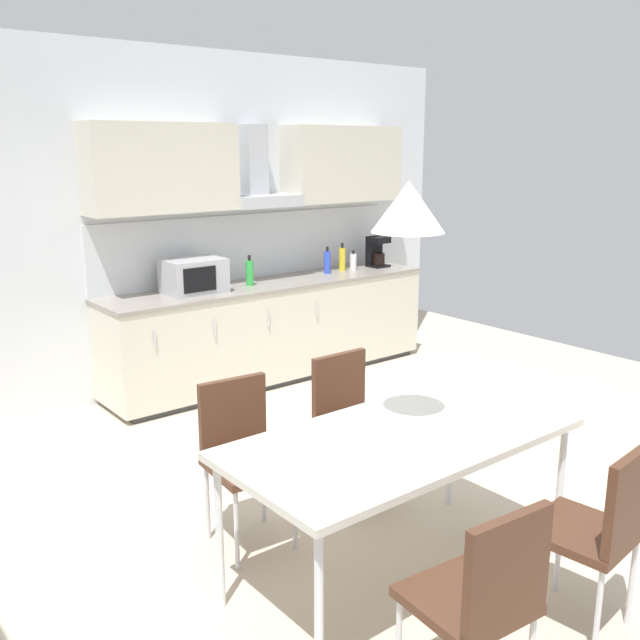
{
  "coord_description": "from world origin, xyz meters",
  "views": [
    {
      "loc": [
        -2.41,
        -2.72,
        2.06
      ],
      "look_at": [
        0.28,
        0.65,
        1.0
      ],
      "focal_mm": 40.0,
      "sensor_mm": 36.0,
      "label": 1
    }
  ],
  "objects_px": {
    "bottle_green": "(250,272)",
    "pendant_lamp": "(408,207)",
    "bottle_blue": "(327,262)",
    "chair_far_left": "(242,445)",
    "chair_near_right": "(602,521)",
    "bottle_white": "(353,262)",
    "dining_table": "(402,443)",
    "bottle_yellow": "(342,259)",
    "chair_near_left": "(484,591)",
    "coffee_maker": "(376,252)",
    "microwave": "(194,276)",
    "chair_far_right": "(350,413)"
  },
  "relations": [
    {
      "from": "bottle_yellow",
      "to": "pendant_lamp",
      "type": "xyz_separation_m",
      "value": [
        -2.18,
        -3.0,
        0.81
      ]
    },
    {
      "from": "microwave",
      "to": "chair_far_left",
      "type": "xyz_separation_m",
      "value": [
        -0.92,
        -2.15,
        -0.49
      ]
    },
    {
      "from": "microwave",
      "to": "bottle_white",
      "type": "distance_m",
      "value": 1.73
    },
    {
      "from": "bottle_green",
      "to": "bottle_blue",
      "type": "relative_size",
      "value": 1.04
    },
    {
      "from": "chair_far_left",
      "to": "bottle_yellow",
      "type": "bearing_deg",
      "value": 40.78
    },
    {
      "from": "bottle_white",
      "to": "dining_table",
      "type": "xyz_separation_m",
      "value": [
        -2.29,
        -2.96,
        -0.25
      ]
    },
    {
      "from": "bottle_yellow",
      "to": "chair_near_left",
      "type": "distance_m",
      "value": 4.61
    },
    {
      "from": "chair_far_right",
      "to": "chair_near_right",
      "type": "xyz_separation_m",
      "value": [
        0.01,
        -1.6,
        0.0
      ]
    },
    {
      "from": "coffee_maker",
      "to": "bottle_yellow",
      "type": "height_order",
      "value": "coffee_maker"
    },
    {
      "from": "coffee_maker",
      "to": "chair_near_left",
      "type": "distance_m",
      "value": 4.84
    },
    {
      "from": "dining_table",
      "to": "pendant_lamp",
      "type": "bearing_deg",
      "value": -104.04
    },
    {
      "from": "coffee_maker",
      "to": "dining_table",
      "type": "distance_m",
      "value": 3.97
    },
    {
      "from": "microwave",
      "to": "bottle_blue",
      "type": "height_order",
      "value": "microwave"
    },
    {
      "from": "coffee_maker",
      "to": "chair_far_left",
      "type": "distance_m",
      "value": 3.72
    },
    {
      "from": "chair_near_left",
      "to": "bottle_green",
      "type": "bearing_deg",
      "value": 68.54
    },
    {
      "from": "bottle_yellow",
      "to": "chair_near_right",
      "type": "bearing_deg",
      "value": -115.34
    },
    {
      "from": "chair_near_right",
      "to": "bottle_white",
      "type": "bearing_deg",
      "value": 63.13
    },
    {
      "from": "chair_far_right",
      "to": "chair_near_left",
      "type": "bearing_deg",
      "value": -115.42
    },
    {
      "from": "chair_far_left",
      "to": "pendant_lamp",
      "type": "distance_m",
      "value": 1.55
    },
    {
      "from": "bottle_blue",
      "to": "chair_far_left",
      "type": "height_order",
      "value": "bottle_blue"
    },
    {
      "from": "bottle_yellow",
      "to": "chair_far_right",
      "type": "xyz_separation_m",
      "value": [
        -1.81,
        -2.2,
        -0.46
      ]
    },
    {
      "from": "dining_table",
      "to": "chair_near_right",
      "type": "height_order",
      "value": "chair_near_right"
    },
    {
      "from": "bottle_green",
      "to": "chair_near_right",
      "type": "bearing_deg",
      "value": -100.63
    },
    {
      "from": "bottle_blue",
      "to": "chair_far_left",
      "type": "distance_m",
      "value": 3.24
    },
    {
      "from": "chair_far_right",
      "to": "chair_near_right",
      "type": "relative_size",
      "value": 1.0
    },
    {
      "from": "microwave",
      "to": "chair_near_left",
      "type": "distance_m",
      "value": 3.9
    },
    {
      "from": "bottle_green",
      "to": "chair_far_right",
      "type": "bearing_deg",
      "value": -108.36
    },
    {
      "from": "pendant_lamp",
      "to": "chair_near_right",
      "type": "bearing_deg",
      "value": -64.28
    },
    {
      "from": "bottle_green",
      "to": "chair_far_left",
      "type": "relative_size",
      "value": 0.3
    },
    {
      "from": "bottle_white",
      "to": "pendant_lamp",
      "type": "bearing_deg",
      "value": -127.72
    },
    {
      "from": "coffee_maker",
      "to": "bottle_white",
      "type": "bearing_deg",
      "value": -176.61
    },
    {
      "from": "bottle_white",
      "to": "bottle_green",
      "type": "xyz_separation_m",
      "value": [
        -1.2,
        -0.02,
        0.03
      ]
    },
    {
      "from": "coffee_maker",
      "to": "bottle_green",
      "type": "distance_m",
      "value": 1.53
    },
    {
      "from": "microwave",
      "to": "dining_table",
      "type": "distance_m",
      "value": 3.02
    },
    {
      "from": "bottle_green",
      "to": "pendant_lamp",
      "type": "bearing_deg",
      "value": -110.29
    },
    {
      "from": "bottle_yellow",
      "to": "chair_near_right",
      "type": "height_order",
      "value": "bottle_yellow"
    },
    {
      "from": "coffee_maker",
      "to": "chair_far_left",
      "type": "height_order",
      "value": "coffee_maker"
    },
    {
      "from": "bottle_blue",
      "to": "coffee_maker",
      "type": "bearing_deg",
      "value": -0.09
    },
    {
      "from": "chair_near_right",
      "to": "dining_table",
      "type": "bearing_deg",
      "value": 115.72
    },
    {
      "from": "coffee_maker",
      "to": "bottle_blue",
      "type": "distance_m",
      "value": 0.63
    },
    {
      "from": "coffee_maker",
      "to": "bottle_white",
      "type": "relative_size",
      "value": 1.55
    },
    {
      "from": "bottle_white",
      "to": "bottle_blue",
      "type": "xyz_separation_m",
      "value": [
        -0.31,
        0.02,
        0.03
      ]
    },
    {
      "from": "chair_near_right",
      "to": "coffee_maker",
      "type": "bearing_deg",
      "value": 59.49
    },
    {
      "from": "bottle_green",
      "to": "dining_table",
      "type": "relative_size",
      "value": 0.16
    },
    {
      "from": "bottle_white",
      "to": "chair_near_left",
      "type": "relative_size",
      "value": 0.22
    },
    {
      "from": "bottle_yellow",
      "to": "chair_far_left",
      "type": "bearing_deg",
      "value": -139.22
    },
    {
      "from": "coffee_maker",
      "to": "dining_table",
      "type": "height_order",
      "value": "coffee_maker"
    },
    {
      "from": "coffee_maker",
      "to": "bottle_yellow",
      "type": "xyz_separation_m",
      "value": [
        -0.43,
        0.02,
        -0.03
      ]
    },
    {
      "from": "bottle_green",
      "to": "dining_table",
      "type": "xyz_separation_m",
      "value": [
        -1.09,
        -2.94,
        -0.28
      ]
    },
    {
      "from": "bottle_blue",
      "to": "bottle_yellow",
      "type": "relative_size",
      "value": 0.94
    }
  ]
}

